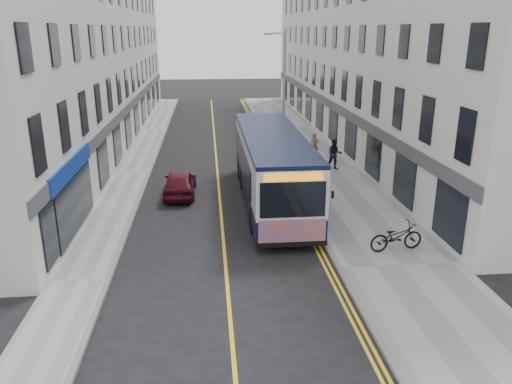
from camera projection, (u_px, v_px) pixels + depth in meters
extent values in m
plane|color=black|center=(225.00, 260.00, 18.44)|extent=(140.00, 140.00, 0.00)
cube|color=#99999C|center=(320.00, 168.00, 30.35)|extent=(4.50, 64.00, 0.12)
cube|color=#99999C|center=(132.00, 173.00, 29.31)|extent=(2.00, 64.00, 0.12)
cube|color=slate|center=(284.00, 169.00, 30.14)|extent=(0.18, 64.00, 0.13)
cube|color=slate|center=(150.00, 173.00, 29.40)|extent=(0.18, 64.00, 0.13)
cube|color=yellow|center=(217.00, 172.00, 29.79)|extent=(0.12, 64.00, 0.01)
cube|color=yellow|center=(276.00, 170.00, 30.12)|extent=(0.10, 64.00, 0.01)
cube|color=yellow|center=(280.00, 170.00, 30.14)|extent=(0.10, 64.00, 0.01)
cube|color=silver|center=(366.00, 52.00, 37.33)|extent=(6.00, 46.00, 13.00)
cube|color=silver|center=(86.00, 53.00, 35.45)|extent=(6.00, 46.00, 13.00)
cylinder|color=gray|center=(284.00, 99.00, 30.83)|extent=(0.14, 0.14, 8.00)
cylinder|color=gray|center=(277.00, 33.00, 29.56)|extent=(1.00, 0.08, 0.08)
cube|color=gray|center=(268.00, 34.00, 29.53)|extent=(0.50, 0.18, 0.12)
cube|color=black|center=(272.00, 186.00, 24.23)|extent=(2.70, 11.90, 0.97)
cube|color=silver|center=(272.00, 157.00, 23.78)|extent=(2.70, 11.90, 1.95)
cube|color=black|center=(272.00, 135.00, 23.45)|extent=(2.72, 11.90, 0.17)
cube|color=black|center=(243.00, 159.00, 24.33)|extent=(0.04, 9.30, 1.24)
cube|color=black|center=(298.00, 157.00, 24.59)|extent=(0.04, 9.30, 1.24)
cube|color=black|center=(293.00, 200.00, 18.17)|extent=(2.43, 0.04, 1.35)
cube|color=#FE4915|center=(292.00, 233.00, 18.57)|extent=(2.54, 0.04, 1.03)
cube|color=orange|center=(294.00, 177.00, 17.89)|extent=(2.16, 0.04, 0.30)
cylinder|color=black|center=(254.00, 220.00, 20.85)|extent=(0.30, 1.08, 1.08)
cylinder|color=black|center=(311.00, 218.00, 21.07)|extent=(0.30, 1.08, 1.08)
cylinder|color=black|center=(243.00, 179.00, 26.47)|extent=(0.30, 1.08, 1.08)
cylinder|color=black|center=(289.00, 178.00, 26.70)|extent=(0.30, 1.08, 1.08)
cylinder|color=black|center=(241.00, 170.00, 28.31)|extent=(0.30, 1.08, 1.08)
cylinder|color=black|center=(283.00, 168.00, 28.54)|extent=(0.30, 1.08, 1.08)
imported|color=black|center=(396.00, 237.00, 18.84)|extent=(2.21, 1.04, 1.11)
imported|color=brown|center=(314.00, 146.00, 32.46)|extent=(0.59, 0.39, 1.58)
imported|color=black|center=(335.00, 154.00, 29.68)|extent=(0.97, 0.80, 1.84)
imported|color=white|center=(253.00, 127.00, 39.38)|extent=(1.91, 4.69, 1.51)
imported|color=#470B15|center=(180.00, 183.00, 25.49)|extent=(1.63, 3.91, 1.32)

